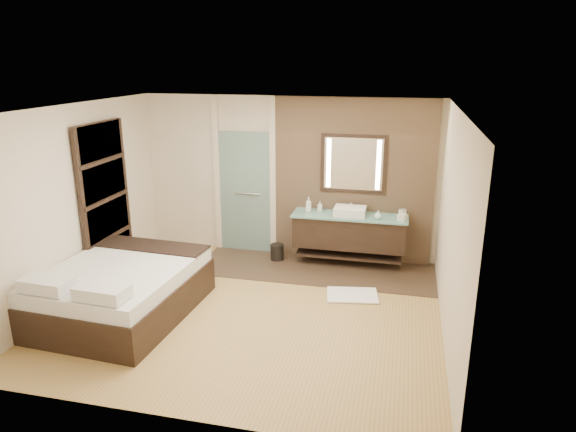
% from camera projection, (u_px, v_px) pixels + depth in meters
% --- Properties ---
extents(floor, '(5.00, 5.00, 0.00)m').
position_uv_depth(floor, '(251.00, 310.00, 6.96)').
color(floor, '#A48244').
rests_on(floor, ground).
extents(tile_strip, '(3.80, 1.30, 0.01)m').
position_uv_depth(tile_strip, '(315.00, 269.00, 8.32)').
color(tile_strip, '#3D2C21').
rests_on(tile_strip, floor).
extents(stone_wall, '(2.60, 0.08, 2.70)m').
position_uv_depth(stone_wall, '(353.00, 181.00, 8.38)').
color(stone_wall, tan).
rests_on(stone_wall, floor).
extents(vanity, '(1.85, 0.55, 0.88)m').
position_uv_depth(vanity, '(349.00, 231.00, 8.34)').
color(vanity, black).
rests_on(vanity, stone_wall).
extents(mirror_unit, '(1.06, 0.04, 0.96)m').
position_uv_depth(mirror_unit, '(353.00, 164.00, 8.24)').
color(mirror_unit, black).
rests_on(mirror_unit, stone_wall).
extents(frosted_door, '(1.10, 0.12, 2.70)m').
position_uv_depth(frosted_door, '(245.00, 188.00, 8.84)').
color(frosted_door, '#A7D3CA').
rests_on(frosted_door, floor).
extents(shoji_partition, '(0.06, 1.20, 2.40)m').
position_uv_depth(shoji_partition, '(106.00, 202.00, 7.68)').
color(shoji_partition, black).
rests_on(shoji_partition, floor).
extents(bed, '(1.84, 2.25, 0.83)m').
position_uv_depth(bed, '(121.00, 290.00, 6.78)').
color(bed, black).
rests_on(bed, floor).
extents(bath_mat, '(0.79, 0.61, 0.02)m').
position_uv_depth(bath_mat, '(352.00, 295.00, 7.37)').
color(bath_mat, white).
rests_on(bath_mat, floor).
extents(waste_bin, '(0.26, 0.26, 0.28)m').
position_uv_depth(waste_bin, '(277.00, 252.00, 8.66)').
color(waste_bin, black).
rests_on(waste_bin, floor).
extents(tissue_box, '(0.16, 0.16, 0.10)m').
position_uv_depth(tissue_box, '(402.00, 217.00, 7.95)').
color(tissue_box, silver).
rests_on(tissue_box, vanity).
extents(soap_bottle_a, '(0.12, 0.12, 0.24)m').
position_uv_depth(soap_bottle_a, '(308.00, 205.00, 8.38)').
color(soap_bottle_a, white).
rests_on(soap_bottle_a, vanity).
extents(soap_bottle_b, '(0.08, 0.08, 0.16)m').
position_uv_depth(soap_bottle_b, '(320.00, 206.00, 8.42)').
color(soap_bottle_b, '#B2B2B2').
rests_on(soap_bottle_b, vanity).
extents(soap_bottle_c, '(0.12, 0.12, 0.14)m').
position_uv_depth(soap_bottle_c, '(378.00, 215.00, 8.00)').
color(soap_bottle_c, '#BCEDED').
rests_on(soap_bottle_c, vanity).
extents(cup, '(0.15, 0.15, 0.10)m').
position_uv_depth(cup, '(402.00, 213.00, 8.18)').
color(cup, silver).
rests_on(cup, vanity).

